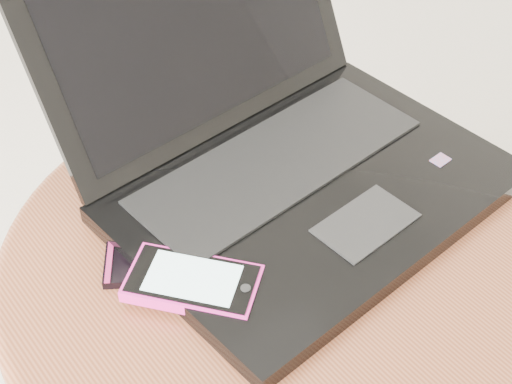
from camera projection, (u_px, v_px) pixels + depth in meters
table at (273, 309)px, 0.83m from camera, size 0.56×0.56×0.44m
laptop at (278, 144)px, 0.82m from camera, size 0.42×0.41×0.24m
phone_black at (158, 263)px, 0.75m from camera, size 0.12×0.10×0.01m
phone_pink at (193, 283)px, 0.71m from camera, size 0.13×0.14×0.01m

